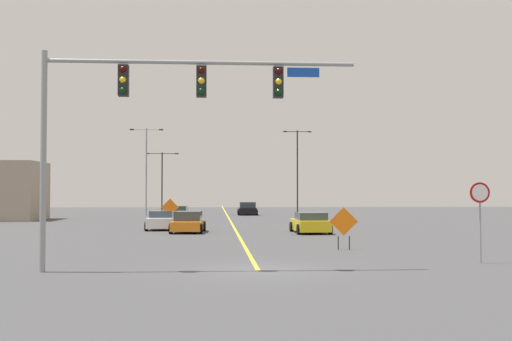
{
  "coord_description": "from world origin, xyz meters",
  "views": [
    {
      "loc": [
        -1.49,
        -21.04,
        2.65
      ],
      "look_at": [
        1.14,
        17.79,
        3.94
      ],
      "focal_mm": 43.97,
      "sensor_mm": 36.0,
      "label": 1
    }
  ],
  "objects_px": {
    "car_green_far": "(178,213)",
    "stop_sign": "(480,206)",
    "construction_sign_right_lane": "(170,208)",
    "construction_sign_left_shoulder": "(344,223)",
    "car_yellow_near": "(310,223)",
    "car_white_approaching": "(161,221)",
    "street_lamp_mid_right": "(146,165)",
    "traffic_signal_assembly": "(154,101)",
    "street_lamp_far_left": "(162,176)",
    "car_orange_mid": "(188,223)",
    "car_black_distant": "(247,209)",
    "street_lamp_near_right": "(297,166)"
  },
  "relations": [
    {
      "from": "construction_sign_left_shoulder",
      "to": "car_white_approaching",
      "type": "distance_m",
      "value": 18.2
    },
    {
      "from": "traffic_signal_assembly",
      "to": "car_yellow_near",
      "type": "xyz_separation_m",
      "value": [
        8.12,
        18.46,
        -5.02
      ]
    },
    {
      "from": "car_black_distant",
      "to": "car_green_far",
      "type": "bearing_deg",
      "value": -118.42
    },
    {
      "from": "traffic_signal_assembly",
      "to": "car_orange_mid",
      "type": "height_order",
      "value": "traffic_signal_assembly"
    },
    {
      "from": "stop_sign",
      "to": "construction_sign_right_lane",
      "type": "height_order",
      "value": "stop_sign"
    },
    {
      "from": "construction_sign_right_lane",
      "to": "construction_sign_left_shoulder",
      "type": "height_order",
      "value": "construction_sign_right_lane"
    },
    {
      "from": "traffic_signal_assembly",
      "to": "car_white_approaching",
      "type": "distance_m",
      "value": 23.24
    },
    {
      "from": "street_lamp_mid_right",
      "to": "car_green_far",
      "type": "height_order",
      "value": "street_lamp_mid_right"
    },
    {
      "from": "street_lamp_mid_right",
      "to": "car_black_distant",
      "type": "bearing_deg",
      "value": 5.01
    },
    {
      "from": "construction_sign_right_lane",
      "to": "car_green_far",
      "type": "relative_size",
      "value": 0.45
    },
    {
      "from": "construction_sign_left_shoulder",
      "to": "car_black_distant",
      "type": "bearing_deg",
      "value": 92.9
    },
    {
      "from": "stop_sign",
      "to": "car_green_far",
      "type": "xyz_separation_m",
      "value": [
        -13.02,
        34.61,
        -1.46
      ]
    },
    {
      "from": "car_yellow_near",
      "to": "car_white_approaching",
      "type": "xyz_separation_m",
      "value": [
        -9.73,
        4.17,
        -0.02
      ]
    },
    {
      "from": "street_lamp_far_left",
      "to": "car_green_far",
      "type": "bearing_deg",
      "value": -81.77
    },
    {
      "from": "street_lamp_mid_right",
      "to": "car_black_distant",
      "type": "height_order",
      "value": "street_lamp_mid_right"
    },
    {
      "from": "stop_sign",
      "to": "car_white_approaching",
      "type": "distance_m",
      "value": 25.05
    },
    {
      "from": "construction_sign_right_lane",
      "to": "car_orange_mid",
      "type": "xyz_separation_m",
      "value": [
        1.77,
        -8.9,
        -0.68
      ]
    },
    {
      "from": "street_lamp_far_left",
      "to": "construction_sign_left_shoulder",
      "type": "bearing_deg",
      "value": -76.64
    },
    {
      "from": "street_lamp_near_right",
      "to": "car_black_distant",
      "type": "height_order",
      "value": "street_lamp_near_right"
    },
    {
      "from": "street_lamp_near_right",
      "to": "car_green_far",
      "type": "height_order",
      "value": "street_lamp_near_right"
    },
    {
      "from": "car_green_far",
      "to": "stop_sign",
      "type": "bearing_deg",
      "value": -69.38
    },
    {
      "from": "street_lamp_mid_right",
      "to": "car_green_far",
      "type": "relative_size",
      "value": 2.09
    },
    {
      "from": "car_black_distant",
      "to": "car_yellow_near",
      "type": "bearing_deg",
      "value": -85.58
    },
    {
      "from": "car_yellow_near",
      "to": "car_green_far",
      "type": "distance_m",
      "value": 20.0
    },
    {
      "from": "construction_sign_right_lane",
      "to": "car_black_distant",
      "type": "height_order",
      "value": "construction_sign_right_lane"
    },
    {
      "from": "construction_sign_right_lane",
      "to": "construction_sign_left_shoulder",
      "type": "bearing_deg",
      "value": -66.58
    },
    {
      "from": "car_white_approaching",
      "to": "car_orange_mid",
      "type": "bearing_deg",
      "value": -56.18
    },
    {
      "from": "construction_sign_left_shoulder",
      "to": "car_yellow_near",
      "type": "height_order",
      "value": "construction_sign_left_shoulder"
    },
    {
      "from": "traffic_signal_assembly",
      "to": "car_white_approaching",
      "type": "bearing_deg",
      "value": 94.08
    },
    {
      "from": "car_yellow_near",
      "to": "car_green_far",
      "type": "bearing_deg",
      "value": 117.79
    },
    {
      "from": "traffic_signal_assembly",
      "to": "car_orange_mid",
      "type": "relative_size",
      "value": 2.45
    },
    {
      "from": "street_lamp_mid_right",
      "to": "construction_sign_left_shoulder",
      "type": "xyz_separation_m",
      "value": [
        13.26,
        -40.92,
        -4.36
      ]
    },
    {
      "from": "construction_sign_right_lane",
      "to": "car_white_approaching",
      "type": "bearing_deg",
      "value": -91.71
    },
    {
      "from": "street_lamp_near_right",
      "to": "car_orange_mid",
      "type": "distance_m",
      "value": 34.59
    },
    {
      "from": "stop_sign",
      "to": "street_lamp_far_left",
      "type": "distance_m",
      "value": 60.57
    },
    {
      "from": "stop_sign",
      "to": "car_green_far",
      "type": "bearing_deg",
      "value": 110.62
    },
    {
      "from": "traffic_signal_assembly",
      "to": "car_yellow_near",
      "type": "relative_size",
      "value": 2.49
    },
    {
      "from": "car_black_distant",
      "to": "street_lamp_mid_right",
      "type": "bearing_deg",
      "value": -174.99
    },
    {
      "from": "traffic_signal_assembly",
      "to": "car_black_distant",
      "type": "distance_m",
      "value": 49.6
    },
    {
      "from": "street_lamp_near_right",
      "to": "construction_sign_left_shoulder",
      "type": "height_order",
      "value": "street_lamp_near_right"
    },
    {
      "from": "stop_sign",
      "to": "construction_sign_left_shoulder",
      "type": "bearing_deg",
      "value": 125.25
    },
    {
      "from": "construction_sign_left_shoulder",
      "to": "car_green_far",
      "type": "distance_m",
      "value": 30.43
    },
    {
      "from": "car_white_approaching",
      "to": "street_lamp_mid_right",
      "type": "bearing_deg",
      "value": 98.43
    },
    {
      "from": "stop_sign",
      "to": "street_lamp_near_right",
      "type": "bearing_deg",
      "value": 90.02
    },
    {
      "from": "car_green_far",
      "to": "traffic_signal_assembly",
      "type": "bearing_deg",
      "value": -88.09
    },
    {
      "from": "street_lamp_far_left",
      "to": "street_lamp_mid_right",
      "type": "bearing_deg",
      "value": -93.67
    },
    {
      "from": "car_orange_mid",
      "to": "street_lamp_near_right",
      "type": "bearing_deg",
      "value": 70.43
    },
    {
      "from": "street_lamp_near_right",
      "to": "street_lamp_far_left",
      "type": "bearing_deg",
      "value": 154.51
    },
    {
      "from": "construction_sign_right_lane",
      "to": "car_green_far",
      "type": "bearing_deg",
      "value": 88.25
    },
    {
      "from": "stop_sign",
      "to": "car_black_distant",
      "type": "relative_size",
      "value": 0.7
    }
  ]
}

